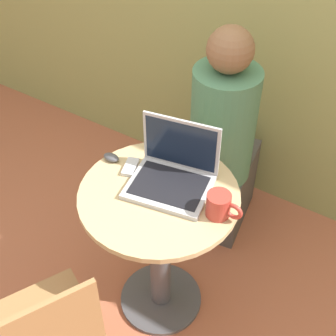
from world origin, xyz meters
TOP-DOWN VIEW (x-y plane):
  - ground_plane at (0.00, 0.00)m, footprint 12.00×12.00m
  - round_table at (0.00, 0.00)m, footprint 0.64×0.64m
  - laptop at (0.01, 0.08)m, footprint 0.36×0.31m
  - cell_phone at (-0.18, 0.06)m, footprint 0.08×0.12m
  - computer_mouse at (-0.28, 0.06)m, footprint 0.07×0.04m
  - coffee_cup at (0.25, 0.03)m, footprint 0.14×0.09m
  - person_seated at (-0.01, 0.60)m, footprint 0.36×0.50m

SIDE VIEW (x-z plane):
  - ground_plane at x=0.00m, z-range 0.00..0.00m
  - round_table at x=0.00m, z-range 0.13..0.88m
  - person_seated at x=-0.01m, z-range -0.09..1.14m
  - cell_phone at x=-0.18m, z-range 0.76..0.77m
  - computer_mouse at x=-0.28m, z-range 0.76..0.79m
  - coffee_cup at x=0.25m, z-range 0.76..0.86m
  - laptop at x=0.01m, z-range 0.68..0.94m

